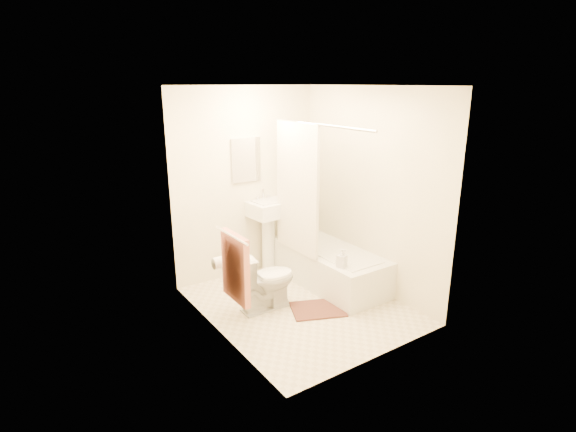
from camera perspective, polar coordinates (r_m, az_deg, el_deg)
floor at (r=5.19m, az=1.58°, el=-11.30°), size 2.40×2.40×0.00m
ceiling at (r=4.59m, az=1.83°, el=16.23°), size 2.40×2.40×0.00m
wall_back at (r=5.74m, az=-5.35°, el=4.17°), size 2.00×0.02×2.40m
wall_left at (r=4.26m, az=-9.27°, el=-0.38°), size 0.02×2.40×2.40m
wall_right at (r=5.38m, az=10.38°, el=3.12°), size 0.02×2.40×2.40m
mirror at (r=5.66m, az=-5.33°, el=7.09°), size 0.40×0.03×0.55m
curtain_rod at (r=4.87m, az=4.00°, el=11.51°), size 0.03×1.70×0.03m
shower_curtain at (r=5.31m, az=1.17°, el=3.44°), size 0.04×0.80×1.55m
towel_bar at (r=4.10m, az=-7.21°, el=-2.48°), size 0.02×0.60×0.02m
towel at (r=4.22m, az=-6.69°, el=-6.51°), size 0.06×0.45×0.66m
toilet_paper at (r=4.56m, az=-8.83°, el=-5.89°), size 0.11×0.12×0.12m
toilet at (r=5.01m, az=-2.92°, el=-8.09°), size 0.70×0.40×0.68m
sink at (r=5.92m, az=-2.40°, el=-2.18°), size 0.56×0.47×1.05m
bathtub at (r=5.67m, az=5.19°, el=-6.34°), size 0.70×1.60×0.45m
bath_mat at (r=5.11m, az=3.80°, el=-11.72°), size 0.70×0.62×0.02m
soap_bottle at (r=5.04m, az=6.86°, el=-5.35°), size 0.12×0.13×0.21m
scrub_brush at (r=5.99m, az=1.81°, el=-2.51°), size 0.11×0.23×0.04m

